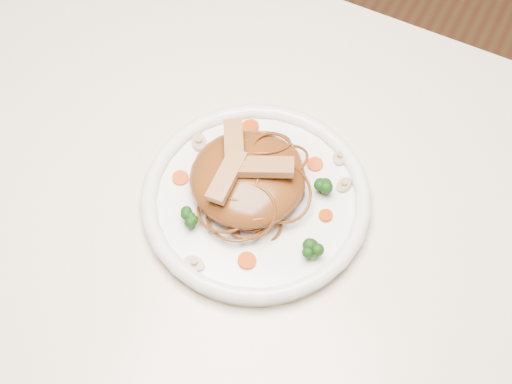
% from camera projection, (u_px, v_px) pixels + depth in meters
% --- Properties ---
extents(ground, '(4.00, 4.00, 0.00)m').
position_uv_depth(ground, '(241.00, 379.00, 1.52)').
color(ground, brown).
rests_on(ground, ground).
extents(table, '(1.20, 0.80, 0.75)m').
position_uv_depth(table, '(233.00, 241.00, 0.97)').
color(table, beige).
rests_on(table, ground).
extents(plate, '(0.35, 0.35, 0.02)m').
position_uv_depth(plate, '(256.00, 201.00, 0.88)').
color(plate, white).
rests_on(plate, table).
extents(noodle_mound, '(0.17, 0.17, 0.05)m').
position_uv_depth(noodle_mound, '(248.00, 178.00, 0.85)').
color(noodle_mound, brown).
rests_on(noodle_mound, plate).
extents(chicken_a, '(0.08, 0.05, 0.01)m').
position_uv_depth(chicken_a, '(262.00, 167.00, 0.83)').
color(chicken_a, '#AB7951').
rests_on(chicken_a, noodle_mound).
extents(chicken_b, '(0.06, 0.07, 0.01)m').
position_uv_depth(chicken_b, '(234.00, 145.00, 0.84)').
color(chicken_b, '#AB7951').
rests_on(chicken_b, noodle_mound).
extents(chicken_c, '(0.03, 0.07, 0.01)m').
position_uv_depth(chicken_c, '(227.00, 176.00, 0.82)').
color(chicken_c, '#AB7951').
rests_on(chicken_c, noodle_mound).
extents(broccoli_0, '(0.03, 0.03, 0.03)m').
position_uv_depth(broccoli_0, '(325.00, 184.00, 0.86)').
color(broccoli_0, '#14470E').
rests_on(broccoli_0, plate).
extents(broccoli_1, '(0.03, 0.03, 0.03)m').
position_uv_depth(broccoli_1, '(221.00, 151.00, 0.89)').
color(broccoli_1, '#14470E').
rests_on(broccoli_1, plate).
extents(broccoli_2, '(0.02, 0.02, 0.03)m').
position_uv_depth(broccoli_2, '(189.00, 218.00, 0.84)').
color(broccoli_2, '#14470E').
rests_on(broccoli_2, plate).
extents(broccoli_3, '(0.03, 0.03, 0.03)m').
position_uv_depth(broccoli_3, '(313.00, 251.00, 0.81)').
color(broccoli_3, '#14470E').
rests_on(broccoli_3, plate).
extents(carrot_0, '(0.03, 0.03, 0.00)m').
position_uv_depth(carrot_0, '(315.00, 164.00, 0.89)').
color(carrot_0, '#C04807').
rests_on(carrot_0, plate).
extents(carrot_1, '(0.03, 0.03, 0.00)m').
position_uv_depth(carrot_1, '(180.00, 178.00, 0.88)').
color(carrot_1, '#C04807').
rests_on(carrot_1, plate).
extents(carrot_2, '(0.02, 0.02, 0.00)m').
position_uv_depth(carrot_2, '(326.00, 216.00, 0.85)').
color(carrot_2, '#C04807').
rests_on(carrot_2, plate).
extents(carrot_3, '(0.03, 0.03, 0.00)m').
position_uv_depth(carrot_3, '(250.00, 127.00, 0.92)').
color(carrot_3, '#C04807').
rests_on(carrot_3, plate).
extents(carrot_4, '(0.02, 0.02, 0.00)m').
position_uv_depth(carrot_4, '(247.00, 261.00, 0.82)').
color(carrot_4, '#C04807').
rests_on(carrot_4, plate).
extents(mushroom_0, '(0.03, 0.03, 0.01)m').
position_uv_depth(mushroom_0, '(194.00, 264.00, 0.82)').
color(mushroom_0, '#C2B592').
rests_on(mushroom_0, plate).
extents(mushroom_1, '(0.03, 0.03, 0.01)m').
position_uv_depth(mushroom_1, '(344.00, 185.00, 0.87)').
color(mushroom_1, '#C2B592').
rests_on(mushroom_1, plate).
extents(mushroom_2, '(0.04, 0.04, 0.01)m').
position_uv_depth(mushroom_2, '(199.00, 143.00, 0.91)').
color(mushroom_2, '#C2B592').
rests_on(mushroom_2, plate).
extents(mushroom_3, '(0.03, 0.03, 0.01)m').
position_uv_depth(mushroom_3, '(340.00, 157.00, 0.90)').
color(mushroom_3, '#C2B592').
rests_on(mushroom_3, plate).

